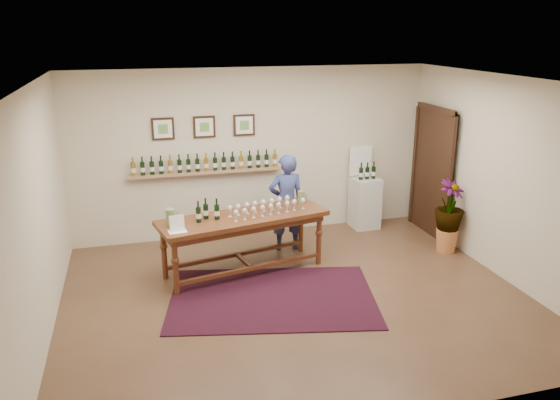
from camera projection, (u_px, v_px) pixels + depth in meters
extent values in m
plane|color=#513623|center=(296.00, 297.00, 7.21)|extent=(6.00, 6.00, 0.00)
plane|color=beige|center=(253.00, 153.00, 9.08)|extent=(6.00, 0.00, 6.00)
plane|color=beige|center=(385.00, 283.00, 4.49)|extent=(6.00, 0.00, 6.00)
plane|color=beige|center=(38.00, 217.00, 6.03)|extent=(0.00, 5.00, 5.00)
plane|color=beige|center=(504.00, 179.00, 7.54)|extent=(0.00, 5.00, 5.00)
plane|color=silver|center=(298.00, 81.00, 6.36)|extent=(6.00, 6.00, 0.00)
cube|color=tan|center=(207.00, 172.00, 8.88)|extent=(2.50, 0.16, 0.04)
cube|color=black|center=(434.00, 173.00, 9.19)|extent=(0.10, 1.00, 2.10)
cube|color=black|center=(431.00, 174.00, 9.18)|extent=(0.04, 1.12, 2.22)
cube|color=black|center=(163.00, 129.00, 8.55)|extent=(0.35, 0.03, 0.35)
cube|color=white|center=(163.00, 129.00, 8.53)|extent=(0.28, 0.01, 0.28)
cube|color=#6E9C4E|center=(163.00, 129.00, 8.53)|extent=(0.15, 0.00, 0.15)
cube|color=black|center=(204.00, 127.00, 8.71)|extent=(0.35, 0.03, 0.35)
cube|color=white|center=(204.00, 127.00, 8.70)|extent=(0.28, 0.01, 0.28)
cube|color=#6E9C4E|center=(204.00, 127.00, 8.69)|extent=(0.15, 0.00, 0.15)
cube|color=black|center=(244.00, 125.00, 8.88)|extent=(0.35, 0.03, 0.35)
cube|color=white|center=(244.00, 125.00, 8.86)|extent=(0.28, 0.01, 0.28)
cube|color=#6E9C4E|center=(244.00, 125.00, 8.86)|extent=(0.15, 0.00, 0.15)
cube|color=#450C0D|center=(272.00, 297.00, 7.18)|extent=(2.99, 2.31, 0.01)
cube|color=#452111|center=(243.00, 218.00, 7.73)|extent=(2.52, 1.25, 0.07)
cube|color=#452111|center=(243.00, 223.00, 7.75)|extent=(2.36, 1.10, 0.11)
cylinder|color=#452111|center=(176.00, 268.00, 7.15)|extent=(0.09, 0.09, 0.79)
cylinder|color=#452111|center=(319.00, 239.00, 8.11)|extent=(0.09, 0.09, 0.79)
cylinder|color=#452111|center=(164.00, 253.00, 7.62)|extent=(0.09, 0.09, 0.79)
cylinder|color=#452111|center=(301.00, 228.00, 8.57)|extent=(0.09, 0.09, 0.79)
cube|color=#452111|center=(252.00, 268.00, 7.70)|extent=(2.16, 0.51, 0.05)
cube|color=#452111|center=(237.00, 254.00, 8.17)|extent=(2.16, 0.51, 0.05)
cube|color=#452111|center=(244.00, 261.00, 7.93)|extent=(0.17, 0.55, 0.05)
cube|color=white|center=(177.00, 223.00, 7.11)|extent=(0.25, 0.19, 0.21)
cube|color=silver|center=(365.00, 203.00, 9.61)|extent=(0.47, 0.47, 0.89)
cube|color=white|center=(361.00, 161.00, 9.51)|extent=(0.41, 0.04, 0.56)
cone|color=#C47641|center=(446.00, 240.00, 8.63)|extent=(0.35, 0.35, 0.37)
imported|color=#153517|center=(449.00, 210.00, 8.48)|extent=(0.71, 0.71, 0.64)
imported|color=navy|center=(286.00, 203.00, 8.55)|extent=(0.57, 0.38, 1.56)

